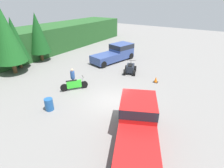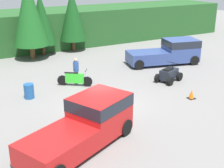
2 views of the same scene
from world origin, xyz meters
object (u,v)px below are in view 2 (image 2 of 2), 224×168
dirt_bike (75,79)px  rider_person (76,70)px  pickup_truck_red (87,122)px  traffic_cone (191,95)px  pickup_truck_second (170,51)px  quad_atv (169,75)px  steel_barrel (29,91)px

dirt_bike → rider_person: rider_person is taller
pickup_truck_red → traffic_cone: (7.48, 1.61, -0.76)m
pickup_truck_second → traffic_cone: 7.44m
rider_person → traffic_cone: bearing=-14.4°
quad_atv → traffic_cone: bearing=-125.0°
pickup_truck_second → steel_barrel: bearing=-157.6°
pickup_truck_second → quad_atv: (-2.81, -3.42, -0.54)m
steel_barrel → pickup_truck_red: bearing=-82.1°
rider_person → traffic_cone: 7.56m
quad_atv → steel_barrel: size_ratio=2.41×
dirt_bike → rider_person: size_ratio=1.09×
pickup_truck_second → quad_atv: size_ratio=2.82×
dirt_bike → steel_barrel: size_ratio=2.19×
pickup_truck_second → pickup_truck_red: bearing=-129.9°
pickup_truck_red → rider_person: bearing=46.1°
pickup_truck_second → dirt_bike: (-8.74, -1.15, -0.55)m
pickup_truck_second → steel_barrel: pickup_truck_second is taller
traffic_cone → steel_barrel: (-8.35, 4.70, 0.19)m
pickup_truck_red → quad_atv: 9.48m
pickup_truck_second → dirt_bike: 8.84m
quad_atv → traffic_cone: size_ratio=3.86×
dirt_bike → traffic_cone: bearing=-8.9°
pickup_truck_red → steel_barrel: pickup_truck_red is taller
traffic_cone → quad_atv: bearing=76.3°
rider_person → steel_barrel: size_ratio=2.00×
steel_barrel → pickup_truck_second: bearing=8.6°
pickup_truck_red → dirt_bike: bearing=47.2°
steel_barrel → rider_person: bearing=16.2°
dirt_bike → rider_person: (0.27, 0.36, 0.49)m
quad_atv → steel_barrel: bearing=148.5°
dirt_bike → traffic_cone: 7.44m
dirt_bike → quad_atv: size_ratio=0.91×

